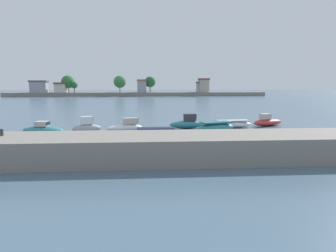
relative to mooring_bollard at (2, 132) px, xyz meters
name	(u,v)px	position (x,y,z in m)	size (l,w,h in m)	color
ground_plane	(110,145)	(7.68, 6.01, -2.30)	(400.00, 400.00, 0.00)	#476075
seawall_embankment	(101,149)	(7.68, -0.55, -1.29)	(84.25, 5.62, 2.03)	gray
mooring_bollard	(2,132)	(0.00, 0.00, 0.00)	(0.26, 0.26, 0.54)	#2D2D33
moored_boat_0	(43,130)	(-0.90, 12.57, -1.72)	(5.22, 2.77, 1.60)	teal
moored_boat_1	(87,127)	(4.03, 13.44, -1.57)	(3.62, 2.23, 2.03)	#9E9EA3
moored_boat_2	(126,126)	(8.72, 14.56, -1.71)	(4.75, 2.66, 1.66)	white
moored_boat_3	(156,132)	(12.34, 10.90, -1.86)	(5.47, 1.99, 0.92)	navy
moored_boat_4	(187,123)	(16.71, 16.27, -1.63)	(4.54, 1.47, 1.95)	teal
moored_boat_5	(216,127)	(19.96, 13.33, -1.70)	(5.22, 3.26, 1.26)	teal
moored_boat_6	(233,124)	(22.96, 16.46, -1.80)	(5.58, 2.45, 1.04)	white
moored_boat_7	(267,122)	(28.41, 18.01, -1.72)	(5.29, 3.61, 1.73)	#C63833
mooring_buoy_0	(192,132)	(16.80, 12.36, -2.10)	(0.41, 0.41, 0.41)	orange
mooring_buoy_1	(41,140)	(0.28, 8.19, -2.15)	(0.30, 0.30, 0.30)	white
mooring_buoy_2	(55,136)	(1.00, 10.55, -2.18)	(0.25, 0.25, 0.25)	red
mooring_buoy_3	(224,135)	(20.07, 9.87, -2.11)	(0.40, 0.40, 0.40)	red
mooring_buoy_4	(209,136)	(18.28, 9.31, -2.15)	(0.30, 0.30, 0.30)	red
distant_shoreline	(125,90)	(2.45, 111.27, 0.38)	(110.33, 7.07, 8.77)	gray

